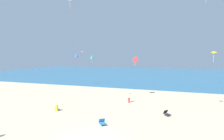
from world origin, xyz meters
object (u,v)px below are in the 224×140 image
beach_chair_mid_beach (167,113)px  kite_red (135,60)px  beach_chair_far_left (102,122)px  person_2 (57,108)px  person_1 (129,97)px  kite_orange (214,52)px  kite_teal (92,57)px  kite_blue (76,55)px  kite_pink (82,52)px

beach_chair_mid_beach → kite_red: size_ratio=0.63×
beach_chair_far_left → person_2: person_2 is taller
person_1 → kite_orange: size_ratio=1.08×
person_2 → kite_teal: (-4.07, 18.05, 5.65)m
kite_blue → kite_red: size_ratio=1.25×
beach_chair_far_left → kite_red: 12.51m
beach_chair_mid_beach → kite_orange: kite_orange is taller
beach_chair_far_left → kite_teal: size_ratio=0.51×
person_1 → kite_pink: size_ratio=0.87×
beach_chair_far_left → kite_red: size_ratio=0.64×
beach_chair_far_left → person_2: bearing=-149.3°
beach_chair_far_left → person_1: bearing=138.2°
kite_orange → kite_blue: bearing=155.2°
beach_chair_mid_beach → kite_orange: size_ratio=0.65×
kite_red → kite_blue: bearing=154.3°
beach_chair_far_left → beach_chair_mid_beach: size_ratio=1.02×
kite_teal → kite_blue: size_ratio=1.00×
beach_chair_mid_beach → kite_red: 9.82m
beach_chair_mid_beach → person_2: size_ratio=1.04×
person_2 → kite_red: 12.55m
person_2 → kite_teal: size_ratio=0.48×
kite_orange → kite_red: (-9.24, 4.03, -0.96)m
kite_red → person_2: bearing=-127.7°
person_1 → person_2: person_1 is taller
person_2 → kite_orange: bearing=-81.3°
beach_chair_mid_beach → kite_blue: (-17.78, 13.08, 5.99)m
kite_teal → kite_blue: bearing=-126.7°
kite_pink → kite_teal: bearing=-11.1°
kite_red → kite_orange: bearing=-23.6°
kite_pink → kite_red: 16.64m
beach_chair_mid_beach → kite_teal: (-15.74, 15.82, 5.68)m
kite_teal → kite_pink: bearing=168.9°
kite_teal → beach_chair_far_left: bearing=-62.8°
kite_orange → kite_teal: kite_orange is taller
kite_orange → kite_blue: kite_orange is taller
person_1 → kite_teal: (-10.80, 11.79, 5.14)m
beach_chair_mid_beach → person_1: person_1 is taller
kite_orange → kite_teal: bearing=147.2°
kite_red → beach_chair_far_left: bearing=-92.9°
beach_chair_far_left → kite_pink: bearing=172.4°
beach_chair_far_left → kite_blue: (-12.50, 17.61, 6.01)m
kite_pink → kite_red: kite_pink is taller
beach_chair_mid_beach → kite_blue: size_ratio=0.50×
beach_chair_far_left → kite_blue: bearing=175.9°
kite_pink → kite_blue: (0.50, -3.24, -0.71)m
beach_chair_far_left → kite_red: bearing=137.6°
person_1 → kite_blue: (-12.84, 9.05, 5.46)m
beach_chair_mid_beach → kite_teal: size_ratio=0.50×
kite_teal → kite_blue: (-2.04, -2.74, 0.32)m
kite_orange → kite_red: size_ratio=0.96×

